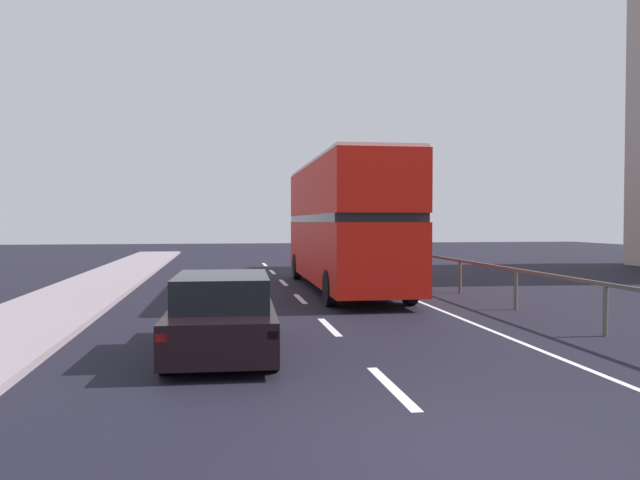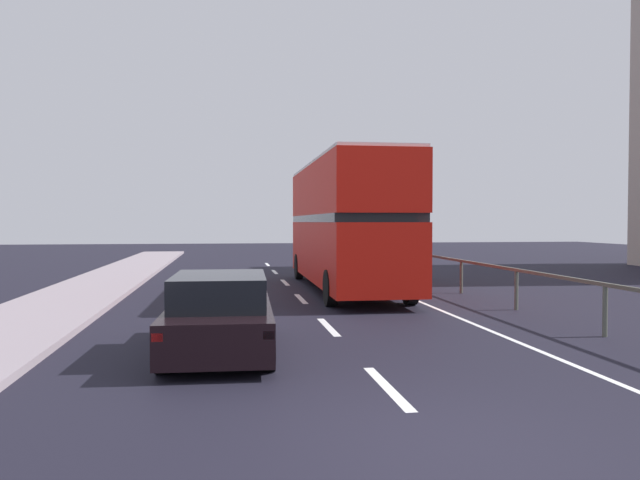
% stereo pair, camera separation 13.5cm
% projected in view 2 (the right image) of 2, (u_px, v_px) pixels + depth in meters
% --- Properties ---
extents(ground_plane, '(75.93, 120.00, 0.10)m').
position_uv_depth(ground_plane, '(440.00, 447.00, 6.48)').
color(ground_plane, black).
extents(lane_paint_markings, '(3.45, 46.00, 0.01)m').
position_uv_depth(lane_paint_markings, '(404.00, 317.00, 15.00)').
color(lane_paint_markings, silver).
rests_on(lane_paint_markings, ground).
extents(bridge_side_railing, '(0.10, 42.00, 1.09)m').
position_uv_depth(bridge_side_railing, '(517.00, 276.00, 16.14)').
color(bridge_side_railing, '#505347').
rests_on(bridge_side_railing, ground).
extents(double_decker_bus_red, '(2.62, 11.10, 4.28)m').
position_uv_depth(double_decker_bus_red, '(345.00, 222.00, 20.84)').
color(double_decker_bus_red, red).
rests_on(double_decker_bus_red, ground).
extents(hatchback_car_near, '(1.93, 4.34, 1.40)m').
position_uv_depth(hatchback_car_near, '(220.00, 315.00, 10.82)').
color(hatchback_car_near, black).
rests_on(hatchback_car_near, ground).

